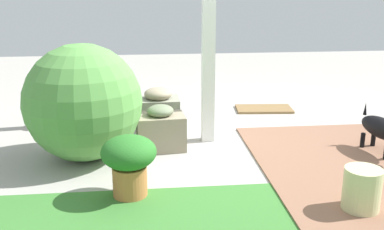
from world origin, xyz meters
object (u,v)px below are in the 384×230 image
(stone_planter_near, at_px, (161,130))
(ceramic_urn, at_px, (362,190))
(porch_pillar, at_px, (209,19))
(stone_planter_nearest, at_px, (158,110))
(round_shrub, at_px, (83,103))
(terracotta_pot_tall, at_px, (50,107))
(doormat, at_px, (264,109))
(terracotta_pot_broad, at_px, (129,160))

(stone_planter_near, relative_size, ceramic_urn, 1.50)
(porch_pillar, height_order, ceramic_urn, porch_pillar)
(porch_pillar, height_order, stone_planter_nearest, porch_pillar)
(stone_planter_nearest, relative_size, stone_planter_near, 0.97)
(round_shrub, height_order, terracotta_pot_tall, round_shrub)
(stone_planter_near, relative_size, doormat, 0.70)
(porch_pillar, bearing_deg, stone_planter_nearest, -40.57)
(ceramic_urn, relative_size, doormat, 0.46)
(porch_pillar, height_order, terracotta_pot_broad, porch_pillar)
(stone_planter_nearest, distance_m, stone_planter_near, 0.65)
(terracotta_pot_broad, height_order, doormat, terracotta_pot_broad)
(round_shrub, bearing_deg, ceramic_urn, 149.17)
(stone_planter_nearest, distance_m, terracotta_pot_broad, 1.68)
(stone_planter_near, bearing_deg, stone_planter_nearest, -89.95)
(stone_planter_nearest, height_order, round_shrub, round_shrub)
(stone_planter_nearest, distance_m, round_shrub, 1.13)
(round_shrub, distance_m, ceramic_urn, 2.51)
(stone_planter_nearest, xyz_separation_m, terracotta_pot_tall, (1.24, -0.22, 0.01))
(stone_planter_nearest, bearing_deg, ceramic_urn, 124.12)
(stone_planter_near, bearing_deg, ceramic_urn, 134.53)
(round_shrub, bearing_deg, stone_planter_near, -167.14)
(ceramic_urn, bearing_deg, round_shrub, -30.83)
(doormat, bearing_deg, terracotta_pot_tall, 8.94)
(stone_planter_nearest, xyz_separation_m, terracotta_pot_broad, (0.28, 1.65, 0.07))
(porch_pillar, bearing_deg, stone_planter_near, 23.39)
(stone_planter_nearest, height_order, terracotta_pot_tall, terracotta_pot_tall)
(terracotta_pot_tall, bearing_deg, stone_planter_near, 144.93)
(terracotta_pot_broad, distance_m, doormat, 2.85)
(round_shrub, xyz_separation_m, terracotta_pot_broad, (-0.44, 0.84, -0.25))
(ceramic_urn, bearing_deg, stone_planter_near, -45.47)
(stone_planter_nearest, distance_m, doormat, 1.55)
(terracotta_pot_tall, distance_m, terracotta_pot_broad, 2.11)
(terracotta_pot_broad, xyz_separation_m, ceramic_urn, (-1.69, 0.43, -0.13))
(terracotta_pot_tall, distance_m, doormat, 2.68)
(ceramic_urn, bearing_deg, terracotta_pot_tall, -41.00)
(terracotta_pot_tall, height_order, doormat, terracotta_pot_tall)
(doormat, bearing_deg, stone_planter_nearest, 24.54)
(stone_planter_near, bearing_deg, terracotta_pot_tall, -35.07)
(stone_planter_nearest, bearing_deg, stone_planter_near, 90.05)
(terracotta_pot_broad, bearing_deg, terracotta_pot_tall, -62.87)
(stone_planter_near, relative_size, round_shrub, 0.46)
(round_shrub, distance_m, terracotta_pot_tall, 1.20)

